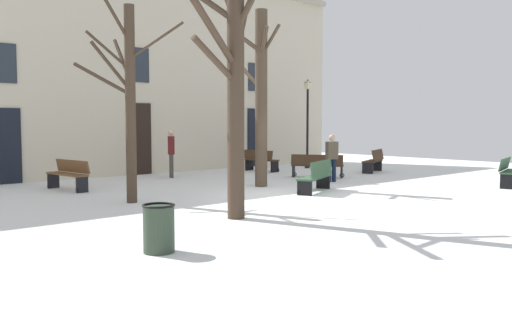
# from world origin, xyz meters

# --- Properties ---
(ground_plane) EXTENTS (33.09, 33.09, 0.00)m
(ground_plane) POSITION_xyz_m (0.00, 0.00, 0.00)
(ground_plane) COLOR white
(building_facade) EXTENTS (20.68, 0.60, 8.23)m
(building_facade) POSITION_xyz_m (-0.01, 8.38, 4.17)
(building_facade) COLOR beige
(building_facade) RESTS_ON ground
(tree_left_of_center) EXTENTS (1.14, 1.93, 5.46)m
(tree_left_of_center) POSITION_xyz_m (0.69, 2.20, 2.84)
(tree_left_of_center) COLOR #4C3D2D
(tree_left_of_center) RESTS_ON ground
(tree_near_facade) EXTENTS (1.90, 2.22, 5.35)m
(tree_near_facade) POSITION_xyz_m (-4.01, 1.87, 2.64)
(tree_near_facade) COLOR #423326
(tree_near_facade) RESTS_ON ground
(tree_foreground) EXTENTS (2.32, 1.89, 5.31)m
(tree_foreground) POSITION_xyz_m (-3.46, -1.59, 2.87)
(tree_foreground) COLOR #423326
(tree_foreground) RESTS_ON ground
(streetlamp) EXTENTS (0.30, 0.30, 3.88)m
(streetlamp) POSITION_xyz_m (6.75, 5.86, 2.37)
(streetlamp) COLOR black
(streetlamp) RESTS_ON ground
(litter_bin) EXTENTS (0.51, 0.51, 0.75)m
(litter_bin) POSITION_xyz_m (-6.16, -3.06, 0.38)
(litter_bin) COLOR #2D3D2D
(litter_bin) RESTS_ON ground
(bench_by_litter_bin) EXTENTS (1.87, 1.19, 0.91)m
(bench_by_litter_bin) POSITION_xyz_m (1.01, 0.14, 0.46)
(bench_by_litter_bin) COLOR #2D4C33
(bench_by_litter_bin) RESTS_ON ground
(bench_far_corner) EXTENTS (1.65, 1.06, 0.93)m
(bench_far_corner) POSITION_xyz_m (7.29, 2.71, 0.47)
(bench_far_corner) COLOR #3D2819
(bench_far_corner) RESTS_ON ground
(bench_near_lamp) EXTENTS (1.80, 0.91, 0.90)m
(bench_near_lamp) POSITION_xyz_m (6.56, -2.96, 0.47)
(bench_near_lamp) COLOR #2D4C33
(bench_near_lamp) RESTS_ON ground
(bench_back_to_back_right) EXTENTS (1.45, 1.80, 0.85)m
(bench_back_to_back_right) POSITION_xyz_m (4.05, 2.84, 0.45)
(bench_back_to_back_right) COLOR #3D2819
(bench_back_to_back_right) RESTS_ON ground
(bench_back_to_back_left) EXTENTS (0.67, 1.59, 0.88)m
(bench_back_to_back_left) POSITION_xyz_m (4.15, 6.04, 0.45)
(bench_back_to_back_left) COLOR #3D2819
(bench_back_to_back_left) RESTS_ON ground
(bench_facing_shops) EXTENTS (0.66, 1.81, 0.90)m
(bench_facing_shops) POSITION_xyz_m (-4.18, 5.29, 0.48)
(bench_facing_shops) COLOR brown
(bench_facing_shops) RESTS_ON ground
(person_strolling) EXTENTS (0.38, 0.44, 1.77)m
(person_strolling) POSITION_xyz_m (0.06, 6.35, 0.99)
(person_strolling) COLOR #403D3A
(person_strolling) RESTS_ON ground
(person_crossing_plaza) EXTENTS (0.43, 0.33, 1.60)m
(person_crossing_plaza) POSITION_xyz_m (3.34, 1.56, 0.88)
(person_crossing_plaza) COLOR black
(person_crossing_plaza) RESTS_ON ground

